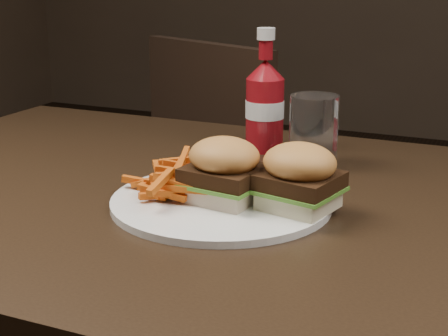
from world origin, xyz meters
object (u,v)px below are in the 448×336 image
at_px(dining_table, 201,204).
at_px(ketchup_bottle, 265,116).
at_px(tumbler, 313,133).
at_px(plate, 221,202).
at_px(chair_far, 264,212).

xyz_separation_m(dining_table, ketchup_bottle, (0.00, 0.25, 0.08)).
xyz_separation_m(dining_table, tumbler, (0.11, 0.18, 0.08)).
relative_size(dining_table, plate, 4.02).
bearing_deg(dining_table, tumbler, 59.19).
distance_m(plate, tumbler, 0.24).
height_order(chair_far, tumbler, tumbler).
relative_size(dining_table, chair_far, 2.80).
xyz_separation_m(chair_far, ketchup_bottle, (0.19, -0.51, 0.38)).
distance_m(plate, ketchup_bottle, 0.30).
distance_m(dining_table, ketchup_bottle, 0.26).
bearing_deg(chair_far, ketchup_bottle, 133.73).
bearing_deg(plate, dining_table, 139.63).
xyz_separation_m(ketchup_bottle, tumbler, (0.11, -0.06, -0.01)).
distance_m(dining_table, tumbler, 0.23).
xyz_separation_m(chair_far, plate, (0.23, -0.80, 0.33)).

